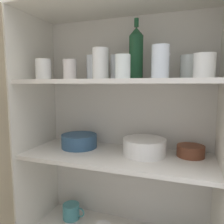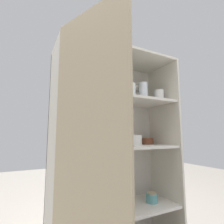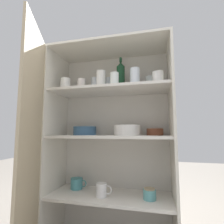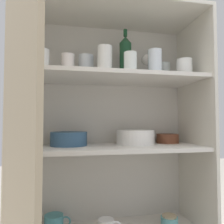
{
  "view_description": "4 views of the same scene",
  "coord_description": "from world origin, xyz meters",
  "px_view_note": "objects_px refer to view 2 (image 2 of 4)",
  "views": [
    {
      "loc": [
        0.33,
        -0.81,
        1.14
      ],
      "look_at": [
        -0.02,
        0.17,
        1.0
      ],
      "focal_mm": 35.0,
      "sensor_mm": 36.0,
      "label": 1
    },
    {
      "loc": [
        -0.65,
        -0.99,
        0.87
      ],
      "look_at": [
        -0.04,
        0.18,
        1.05
      ],
      "focal_mm": 28.0,
      "sensor_mm": 36.0,
      "label": 2
    },
    {
      "loc": [
        0.34,
        -1.16,
        0.82
      ],
      "look_at": [
        0.02,
        0.18,
        0.98
      ],
      "focal_mm": 28.0,
      "sensor_mm": 36.0,
      "label": 3
    },
    {
      "loc": [
        -0.22,
        -0.95,
        0.92
      ],
      "look_at": [
        -0.0,
        0.21,
        0.97
      ],
      "focal_mm": 35.0,
      "sensor_mm": 36.0,
      "label": 4
    }
  ],
  "objects_px": {
    "plate_stack_white": "(129,140)",
    "serving_bowl_small": "(146,141)",
    "storage_jar": "(152,198)",
    "coffee_mug_primary": "(116,205)",
    "wine_bottle": "(122,86)",
    "mixing_bowl_large": "(86,141)"
  },
  "relations": [
    {
      "from": "plate_stack_white",
      "to": "mixing_bowl_large",
      "type": "bearing_deg",
      "value": 178.4
    },
    {
      "from": "wine_bottle",
      "to": "coffee_mug_primary",
      "type": "height_order",
      "value": "wine_bottle"
    },
    {
      "from": "coffee_mug_primary",
      "to": "serving_bowl_small",
      "type": "bearing_deg",
      "value": 20.4
    },
    {
      "from": "serving_bowl_small",
      "to": "coffee_mug_primary",
      "type": "relative_size",
      "value": 1.09
    },
    {
      "from": "wine_bottle",
      "to": "coffee_mug_primary",
      "type": "relative_size",
      "value": 2.39
    },
    {
      "from": "storage_jar",
      "to": "plate_stack_white",
      "type": "bearing_deg",
      "value": 158.9
    },
    {
      "from": "serving_bowl_small",
      "to": "coffee_mug_primary",
      "type": "xyz_separation_m",
      "value": [
        -0.39,
        -0.15,
        -0.43
      ]
    },
    {
      "from": "coffee_mug_primary",
      "to": "storage_jar",
      "type": "relative_size",
      "value": 1.33
    },
    {
      "from": "wine_bottle",
      "to": "serving_bowl_small",
      "type": "distance_m",
      "value": 0.53
    },
    {
      "from": "plate_stack_white",
      "to": "serving_bowl_small",
      "type": "distance_m",
      "value": 0.22
    },
    {
      "from": "coffee_mug_primary",
      "to": "plate_stack_white",
      "type": "bearing_deg",
      "value": 28.54
    },
    {
      "from": "storage_jar",
      "to": "mixing_bowl_large",
      "type": "bearing_deg",
      "value": 172.01
    },
    {
      "from": "wine_bottle",
      "to": "serving_bowl_small",
      "type": "height_order",
      "value": "wine_bottle"
    },
    {
      "from": "plate_stack_white",
      "to": "storage_jar",
      "type": "bearing_deg",
      "value": -21.1
    },
    {
      "from": "plate_stack_white",
      "to": "wine_bottle",
      "type": "bearing_deg",
      "value": 163.22
    },
    {
      "from": "coffee_mug_primary",
      "to": "storage_jar",
      "type": "bearing_deg",
      "value": 5.39
    },
    {
      "from": "mixing_bowl_large",
      "to": "storage_jar",
      "type": "xyz_separation_m",
      "value": [
        0.53,
        -0.07,
        -0.45
      ]
    },
    {
      "from": "plate_stack_white",
      "to": "coffee_mug_primary",
      "type": "distance_m",
      "value": 0.48
    },
    {
      "from": "plate_stack_white",
      "to": "serving_bowl_small",
      "type": "xyz_separation_m",
      "value": [
        0.21,
        0.05,
        -0.01
      ]
    },
    {
      "from": "plate_stack_white",
      "to": "coffee_mug_primary",
      "type": "height_order",
      "value": "plate_stack_white"
    },
    {
      "from": "coffee_mug_primary",
      "to": "storage_jar",
      "type": "distance_m",
      "value": 0.34
    },
    {
      "from": "mixing_bowl_large",
      "to": "serving_bowl_small",
      "type": "height_order",
      "value": "mixing_bowl_large"
    }
  ]
}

